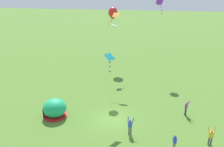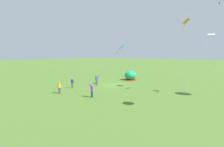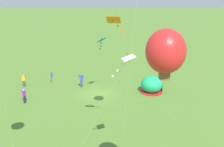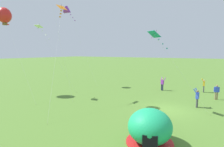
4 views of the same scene
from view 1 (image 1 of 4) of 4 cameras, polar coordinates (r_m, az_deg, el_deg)
The scene contains 11 objects.
ground_plane at distance 25.41m, azimuth 0.17°, elevation -11.96°, with size 300.00×300.00×0.00m, color #517A2D.
popup_tent at distance 26.45m, azimuth -14.73°, elevation -8.78°, with size 2.81×2.81×2.10m.
person_flying_kite at distance 22.69m, azimuth 4.75°, elevation -13.47°, with size 0.67×0.53×1.89m.
person_arms_raised at distance 23.21m, azimuth 24.42°, elevation -14.66°, with size 0.68×0.47×1.89m.
person_far_back at distance 21.42m, azimuth 16.03°, elevation -16.78°, with size 0.33×0.57×1.72m.
person_with_toddler at distance 27.18m, azimuth 18.81°, elevation -8.39°, with size 0.60×0.71×1.89m.
kite_teal at distance 23.65m, azimuth -0.62°, elevation 3.78°, with size 1.71×5.49×7.41m.
kite_purple at distance 37.85m, azimuth 12.53°, elevation 17.46°, with size 2.42×5.27×12.63m.
kite_red at distance 41.53m, azimuth 0.24°, elevation 15.66°, with size 2.30×8.41×10.99m.
kite_white at distance 36.53m, azimuth 0.83°, elevation 11.92°, with size 4.19×2.74×8.77m.
kite_orange at distance 33.23m, azimuth 0.69°, elevation 14.53°, with size 6.77×5.17×10.77m.
Camera 1 is at (4.38, -20.91, 13.75)m, focal length 35.00 mm.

